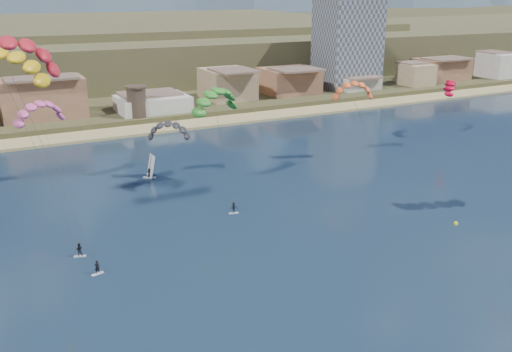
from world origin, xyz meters
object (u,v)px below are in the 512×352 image
Objects in this scene: kitesurfer_red at (8,51)px; buoy at (456,223)px; windsurfer at (150,171)px; apartment_tower at (348,42)px; watchtower at (137,101)px; kitesurfer_yellow at (4,63)px; kitesurfer_green at (216,97)px.

kitesurfer_red is 46.75× the size of buoy.
buoy is at bearing -50.63° from windsurfer.
apartment_tower reaches higher than watchtower.
watchtower is 0.28× the size of kitesurfer_yellow.
watchtower is at bearing 76.91° from windsurfer.
apartment_tower is 3.72× the size of watchtower.
apartment_tower is 120.24m from buoy.
kitesurfer_green is 4.68× the size of windsurfer.
kitesurfer_yellow is 1.42× the size of kitesurfer_green.
kitesurfer_yellow is at bearing -152.84° from windsurfer.
apartment_tower is at bearing 41.65° from kitesurfer_green.
apartment_tower is at bearing 32.45° from kitesurfer_yellow.
kitesurfer_red is 8.19m from kitesurfer_yellow.
watchtower is 72.11m from kitesurfer_yellow.
buoy is (61.66, -24.71, -28.10)m from kitesurfer_red.
apartment_tower is 108.49m from kitesurfer_green.
buoy is (37.13, -45.25, -1.36)m from windsurfer.
buoy is at bearing -21.84° from kitesurfer_red.
windsurfer is (-90.89, -60.83, -16.34)m from apartment_tower.
kitesurfer_green is (-81.07, -72.09, -0.47)m from apartment_tower.
kitesurfer_red is at bearing -164.88° from kitesurfer_green.
kitesurfer_green reaches higher than buoy.
kitesurfer_yellow is 35.68m from kitesurfer_green.
apartment_tower reaches higher than kitesurfer_yellow.
watchtower is at bearing 59.06° from kitesurfer_yellow.
kitesurfer_green is at bearing 2.43° from kitesurfer_yellow.
watchtower is at bearing -170.07° from apartment_tower.
buoy is (26.24, -92.09, -6.25)m from watchtower.
apartment_tower is at bearing 33.79° from windsurfer.
kitesurfer_yellow is 37.00m from windsurfer.
kitesurfer_green is at bearing -91.05° from watchtower.
kitesurfer_green is at bearing -48.89° from windsurfer.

